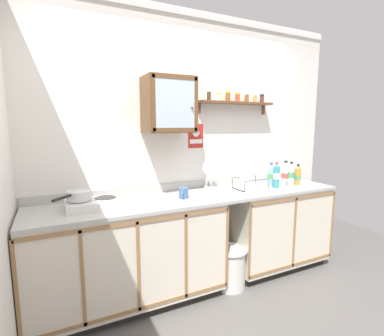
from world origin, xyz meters
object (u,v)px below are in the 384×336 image
(saucepan, at_px, (79,195))
(bottle_water_clear_1, at_px, (291,175))
(mug, at_px, (184,193))
(hot_plate_stove, at_px, (93,204))
(sink, at_px, (214,194))
(bottle_water_blue_3, at_px, (271,175))
(warning_sign, at_px, (196,136))
(wall_cabinet, at_px, (169,105))
(bottle_detergent_teal_4, at_px, (276,176))
(dish_rack, at_px, (249,186))
(bottle_juice_amber_2, at_px, (298,176))
(trash_bin, at_px, (230,267))
(bottle_opaque_white_0, at_px, (285,174))

(saucepan, relative_size, bottle_water_clear_1, 1.10)
(mug, bearing_deg, hot_plate_stove, 176.25)
(sink, relative_size, hot_plate_stove, 1.28)
(bottle_water_clear_1, height_order, bottle_water_blue_3, bottle_water_clear_1)
(bottle_water_blue_3, relative_size, mug, 2.15)
(bottle_water_clear_1, distance_m, mug, 1.24)
(bottle_water_clear_1, height_order, warning_sign, warning_sign)
(warning_sign, bearing_deg, wall_cabinet, -156.24)
(hot_plate_stove, bearing_deg, bottle_water_blue_3, 1.05)
(sink, relative_size, bottle_detergent_teal_4, 1.96)
(bottle_detergent_teal_4, relative_size, dish_rack, 0.84)
(bottle_juice_amber_2, relative_size, wall_cabinet, 0.47)
(sink, xyz_separation_m, warning_sign, (-0.07, 0.25, 0.56))
(sink, relative_size, bottle_juice_amber_2, 2.32)
(wall_cabinet, bearing_deg, trash_bin, -30.83)
(hot_plate_stove, distance_m, mug, 0.78)
(hot_plate_stove, distance_m, bottle_opaque_white_0, 2.09)
(hot_plate_stove, relative_size, warning_sign, 1.72)
(bottle_juice_amber_2, bearing_deg, saucepan, 177.79)
(dish_rack, distance_m, mug, 0.76)
(bottle_opaque_white_0, xyz_separation_m, bottle_juice_amber_2, (0.08, -0.11, -0.01))
(bottle_detergent_teal_4, distance_m, trash_bin, 1.05)
(bottle_water_clear_1, xyz_separation_m, dish_rack, (-0.48, 0.09, -0.09))
(saucepan, xyz_separation_m, trash_bin, (1.32, -0.20, -0.82))
(hot_plate_stove, xyz_separation_m, bottle_water_clear_1, (2.02, -0.11, 0.09))
(bottle_water_clear_1, xyz_separation_m, warning_sign, (-0.95, 0.39, 0.42))
(bottle_detergent_teal_4, distance_m, dish_rack, 0.33)
(hot_plate_stove, relative_size, saucepan, 1.40)
(hot_plate_stove, relative_size, bottle_opaque_white_0, 1.60)
(sink, height_order, bottle_water_blue_3, sink)
(hot_plate_stove, height_order, bottle_detergent_teal_4, bottle_detergent_teal_4)
(bottle_water_clear_1, bearing_deg, mug, 177.20)
(bottle_opaque_white_0, distance_m, wall_cabinet, 1.56)
(bottle_juice_amber_2, height_order, bottle_detergent_teal_4, bottle_detergent_teal_4)
(bottle_juice_amber_2, bearing_deg, wall_cabinet, 172.47)
(bottle_detergent_teal_4, bearing_deg, saucepan, 177.15)
(hot_plate_stove, height_order, bottle_juice_amber_2, bottle_juice_amber_2)
(sink, bearing_deg, dish_rack, -7.53)
(bottle_water_blue_3, bearing_deg, dish_rack, -169.81)
(bottle_water_blue_3, distance_m, mug, 1.10)
(bottle_water_clear_1, relative_size, bottle_juice_amber_2, 1.17)
(saucepan, height_order, bottle_opaque_white_0, bottle_opaque_white_0)
(saucepan, xyz_separation_m, bottle_water_blue_3, (1.97, 0.02, 0.00))
(dish_rack, height_order, trash_bin, dish_rack)
(bottle_opaque_white_0, relative_size, bottle_water_clear_1, 0.96)
(hot_plate_stove, distance_m, warning_sign, 1.22)
(saucepan, bearing_deg, bottle_water_blue_3, 0.50)
(sink, relative_size, trash_bin, 1.35)
(hot_plate_stove, distance_m, trash_bin, 1.43)
(bottle_water_clear_1, relative_size, bottle_detergent_teal_4, 0.99)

